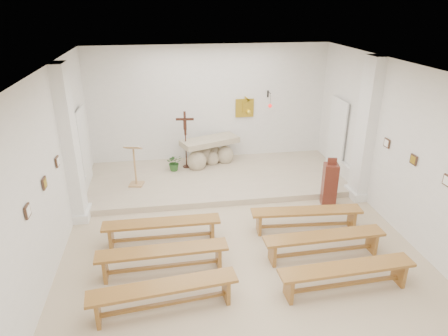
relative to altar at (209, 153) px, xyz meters
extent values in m
cube|color=tan|center=(0.10, -4.39, -0.48)|extent=(7.00, 10.00, 0.00)
cube|color=white|center=(-3.39, -4.39, 1.27)|extent=(0.02, 10.00, 3.50)
cube|color=white|center=(3.59, -4.39, 1.27)|extent=(0.02, 10.00, 3.50)
cube|color=white|center=(0.10, 0.60, 1.27)|extent=(7.00, 0.02, 3.50)
cube|color=silver|center=(0.10, -4.39, 3.01)|extent=(7.00, 10.00, 0.02)
cube|color=#BDAD91|center=(0.10, -0.89, -0.41)|extent=(6.98, 3.00, 0.15)
cube|color=white|center=(-3.27, -2.39, 1.27)|extent=(0.26, 0.55, 3.50)
cube|color=white|center=(3.47, -2.39, 1.27)|extent=(0.26, 0.55, 3.50)
cube|color=gold|center=(1.15, 0.57, 1.17)|extent=(0.55, 0.04, 0.55)
cube|color=black|center=(1.85, 0.58, 1.57)|extent=(0.04, 0.02, 0.20)
cylinder|color=black|center=(1.85, 0.43, 1.64)|extent=(0.02, 0.30, 0.02)
cylinder|color=black|center=(1.85, 0.28, 1.47)|extent=(0.01, 0.01, 0.34)
sphere|color=red|center=(1.85, 0.28, 1.28)|extent=(0.11, 0.11, 0.11)
cube|color=#432B1D|center=(-3.37, -5.19, 1.24)|extent=(0.03, 0.20, 0.20)
cube|color=#432B1D|center=(-3.37, -4.19, 1.24)|extent=(0.03, 0.20, 0.20)
cube|color=#432B1D|center=(-3.37, -3.19, 1.24)|extent=(0.03, 0.20, 0.20)
cube|color=#432B1D|center=(3.57, -5.19, 1.24)|extent=(0.03, 0.20, 0.20)
cube|color=#432B1D|center=(3.57, -4.19, 1.24)|extent=(0.03, 0.20, 0.20)
cube|color=#432B1D|center=(3.57, -3.19, 1.24)|extent=(0.03, 0.20, 0.20)
cube|color=silver|center=(-3.33, -1.69, -0.21)|extent=(0.10, 0.85, 0.52)
cube|color=silver|center=(3.53, -1.69, -0.21)|extent=(0.10, 0.85, 0.52)
ellipsoid|color=tan|center=(-0.39, -0.30, -0.10)|extent=(0.54, 0.46, 0.61)
ellipsoid|color=tan|center=(0.48, 0.07, -0.12)|extent=(0.51, 0.43, 0.58)
ellipsoid|color=tan|center=(-0.17, 0.11, -0.09)|extent=(0.58, 0.49, 0.54)
ellipsoid|color=tan|center=(0.18, 0.21, -0.13)|extent=(0.47, 0.40, 0.51)
ellipsoid|color=tan|center=(0.08, -0.02, -0.16)|extent=(0.40, 0.34, 0.47)
cube|color=tan|center=(0.02, 0.01, 0.37)|extent=(1.79, 1.21, 0.16)
cube|color=tan|center=(-2.07, -1.13, -0.31)|extent=(0.41, 0.41, 0.04)
cylinder|color=tan|center=(-2.07, -1.13, 0.16)|extent=(0.05, 0.05, 0.99)
cube|color=tan|center=(-2.07, -1.15, 0.71)|extent=(0.47, 0.38, 0.16)
cube|color=white|center=(-2.08, -1.19, 0.76)|extent=(0.40, 0.31, 0.13)
cylinder|color=#3B1E12|center=(-0.68, -0.12, -0.32)|extent=(0.22, 0.22, 0.03)
cylinder|color=#3B1E12|center=(-0.68, -0.12, 0.17)|extent=(0.03, 0.03, 1.00)
cube|color=#3B1E12|center=(-0.68, -0.12, 0.98)|extent=(0.07, 0.05, 0.68)
cube|color=#3B1E12|center=(-0.68, -0.12, 1.10)|extent=(0.50, 0.11, 0.06)
cube|color=#3B1E12|center=(-0.68, -0.14, 0.95)|extent=(0.09, 0.05, 0.29)
imported|color=#2A5823|center=(-1.03, -0.32, -0.09)|extent=(0.47, 0.42, 0.48)
cube|color=#562118|center=(2.58, -2.68, 0.05)|extent=(0.39, 0.39, 1.06)
cube|color=#562118|center=(2.58, -2.68, 0.66)|extent=(0.22, 0.09, 0.17)
cube|color=#94622B|center=(-1.43, -3.72, -0.01)|extent=(2.37, 0.40, 0.05)
cube|color=#94622B|center=(-2.46, -3.71, -0.25)|extent=(0.07, 0.35, 0.45)
cube|color=#94622B|center=(-0.41, -3.73, -0.25)|extent=(0.07, 0.35, 0.45)
cube|color=#94622B|center=(-1.43, -3.72, -0.35)|extent=(1.99, 0.08, 0.05)
cube|color=#94622B|center=(1.64, -3.72, -0.01)|extent=(2.39, 0.55, 0.05)
cube|color=#94622B|center=(0.62, -3.65, -0.25)|extent=(0.09, 0.35, 0.45)
cube|color=#94622B|center=(2.66, -3.80, -0.25)|extent=(0.09, 0.35, 0.45)
cube|color=#94622B|center=(1.64, -3.72, -0.35)|extent=(1.99, 0.21, 0.05)
cube|color=#94622B|center=(-1.43, -4.71, -0.01)|extent=(2.38, 0.44, 0.05)
cube|color=#94622B|center=(-2.46, -4.74, -0.25)|extent=(0.07, 0.35, 0.45)
cube|color=#94622B|center=(-0.41, -4.68, -0.25)|extent=(0.07, 0.35, 0.45)
cube|color=#94622B|center=(-1.43, -4.71, -0.35)|extent=(1.99, 0.12, 0.05)
cube|color=#94622B|center=(1.64, -4.71, -0.01)|extent=(2.38, 0.44, 0.05)
cube|color=#94622B|center=(0.61, -4.74, -0.25)|extent=(0.07, 0.35, 0.45)
cube|color=#94622B|center=(2.66, -4.68, -0.25)|extent=(0.07, 0.35, 0.45)
cube|color=#94622B|center=(1.64, -4.71, -0.35)|extent=(1.99, 0.12, 0.05)
cube|color=#94622B|center=(-1.43, -5.70, -0.01)|extent=(2.40, 0.62, 0.05)
cube|color=#94622B|center=(-2.45, -5.81, -0.25)|extent=(0.10, 0.35, 0.45)
cube|color=#94622B|center=(-0.42, -5.60, -0.25)|extent=(0.10, 0.35, 0.45)
cube|color=#94622B|center=(-1.43, -5.70, -0.35)|extent=(1.99, 0.27, 0.05)
cube|color=#94622B|center=(1.64, -5.70, -0.01)|extent=(2.38, 0.48, 0.05)
cube|color=#94622B|center=(0.61, -5.75, -0.25)|extent=(0.08, 0.35, 0.45)
cube|color=#94622B|center=(2.66, -5.66, -0.25)|extent=(0.08, 0.35, 0.45)
cube|color=#94622B|center=(1.64, -5.70, -0.35)|extent=(1.99, 0.15, 0.05)
camera|label=1|loc=(-1.28, -10.83, 4.17)|focal=32.00mm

